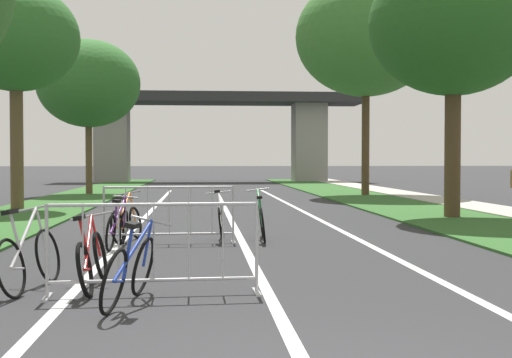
{
  "coord_description": "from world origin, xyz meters",
  "views": [
    {
      "loc": [
        -0.77,
        -4.09,
        1.54
      ],
      "look_at": [
        0.59,
        12.81,
        1.05
      ],
      "focal_mm": 48.77,
      "sensor_mm": 36.0,
      "label": 1
    }
  ],
  "objects_px": {
    "crowd_barrier_nearest": "(154,250)",
    "tree_left_oak_mid": "(16,39)",
    "bicycle_purple_0": "(118,227)",
    "bicycle_green_2": "(262,221)",
    "crowd_barrier_second": "(169,215)",
    "tree_right_oak_near": "(366,37)",
    "bicycle_silver_5": "(29,257)",
    "tree_right_pine_near": "(454,25)",
    "bicycle_white_4": "(221,220)",
    "bicycle_blue_6": "(130,270)",
    "tree_left_pine_far": "(88,84)",
    "bicycle_red_3": "(92,259)",
    "bicycle_orange_1": "(126,223)"
  },
  "relations": [
    {
      "from": "tree_left_oak_mid",
      "to": "bicycle_purple_0",
      "type": "bearing_deg",
      "value": -66.24
    },
    {
      "from": "bicycle_purple_0",
      "to": "bicycle_white_4",
      "type": "xyz_separation_m",
      "value": [
        1.81,
        1.03,
        0.02
      ]
    },
    {
      "from": "tree_left_oak_mid",
      "to": "crowd_barrier_second",
      "type": "height_order",
      "value": "tree_left_oak_mid"
    },
    {
      "from": "tree_right_oak_near",
      "to": "bicycle_red_3",
      "type": "distance_m",
      "value": 22.75
    },
    {
      "from": "bicycle_orange_1",
      "to": "bicycle_silver_5",
      "type": "height_order",
      "value": "bicycle_silver_5"
    },
    {
      "from": "crowd_barrier_nearest",
      "to": "bicycle_silver_5",
      "type": "relative_size",
      "value": 1.4
    },
    {
      "from": "tree_right_oak_near",
      "to": "bicycle_green_2",
      "type": "relative_size",
      "value": 5.47
    },
    {
      "from": "tree_right_oak_near",
      "to": "crowd_barrier_nearest",
      "type": "bearing_deg",
      "value": -109.64
    },
    {
      "from": "crowd_barrier_nearest",
      "to": "tree_right_oak_near",
      "type": "bearing_deg",
      "value": 70.36
    },
    {
      "from": "tree_left_oak_mid",
      "to": "crowd_barrier_second",
      "type": "relative_size",
      "value": 2.82
    },
    {
      "from": "bicycle_red_3",
      "to": "bicycle_blue_6",
      "type": "height_order",
      "value": "bicycle_blue_6"
    },
    {
      "from": "crowd_barrier_nearest",
      "to": "bicycle_green_2",
      "type": "bearing_deg",
      "value": 72.23
    },
    {
      "from": "tree_left_oak_mid",
      "to": "bicycle_green_2",
      "type": "relative_size",
      "value": 4.06
    },
    {
      "from": "crowd_barrier_nearest",
      "to": "tree_left_oak_mid",
      "type": "bearing_deg",
      "value": 110.16
    },
    {
      "from": "tree_left_oak_mid",
      "to": "bicycle_green_2",
      "type": "xyz_separation_m",
      "value": [
        6.65,
        -8.33,
        -4.76
      ]
    },
    {
      "from": "crowd_barrier_nearest",
      "to": "bicycle_orange_1",
      "type": "distance_m",
      "value": 5.27
    },
    {
      "from": "tree_right_pine_near",
      "to": "bicycle_green_2",
      "type": "distance_m",
      "value": 8.3
    },
    {
      "from": "tree_right_oak_near",
      "to": "bicycle_green_2",
      "type": "distance_m",
      "value": 17.7
    },
    {
      "from": "tree_right_pine_near",
      "to": "bicycle_green_2",
      "type": "bearing_deg",
      "value": -140.49
    },
    {
      "from": "crowd_barrier_nearest",
      "to": "bicycle_blue_6",
      "type": "height_order",
      "value": "crowd_barrier_nearest"
    },
    {
      "from": "tree_right_pine_near",
      "to": "bicycle_purple_0",
      "type": "relative_size",
      "value": 4.12
    },
    {
      "from": "tree_left_oak_mid",
      "to": "tree_right_pine_near",
      "type": "height_order",
      "value": "tree_right_pine_near"
    },
    {
      "from": "crowd_barrier_nearest",
      "to": "crowd_barrier_second",
      "type": "distance_m",
      "value": 4.82
    },
    {
      "from": "tree_right_oak_near",
      "to": "bicycle_silver_5",
      "type": "relative_size",
      "value": 5.31
    },
    {
      "from": "bicycle_purple_0",
      "to": "bicycle_green_2",
      "type": "height_order",
      "value": "bicycle_green_2"
    },
    {
      "from": "tree_left_pine_far",
      "to": "bicycle_red_3",
      "type": "relative_size",
      "value": 3.87
    },
    {
      "from": "crowd_barrier_nearest",
      "to": "bicycle_orange_1",
      "type": "bearing_deg",
      "value": 99.31
    },
    {
      "from": "tree_left_oak_mid",
      "to": "bicycle_orange_1",
      "type": "bearing_deg",
      "value": -63.74
    },
    {
      "from": "bicycle_red_3",
      "to": "bicycle_silver_5",
      "type": "xyz_separation_m",
      "value": [
        -0.72,
        -0.02,
        0.03
      ]
    },
    {
      "from": "tree_right_pine_near",
      "to": "bicycle_orange_1",
      "type": "height_order",
      "value": "tree_right_pine_near"
    },
    {
      "from": "tree_left_pine_far",
      "to": "crowd_barrier_second",
      "type": "height_order",
      "value": "tree_left_pine_far"
    },
    {
      "from": "tree_right_pine_near",
      "to": "bicycle_white_4",
      "type": "distance_m",
      "value": 8.76
    },
    {
      "from": "tree_right_pine_near",
      "to": "crowd_barrier_nearest",
      "type": "relative_size",
      "value": 2.85
    },
    {
      "from": "crowd_barrier_second",
      "to": "bicycle_purple_0",
      "type": "distance_m",
      "value": 1.02
    },
    {
      "from": "tree_left_pine_far",
      "to": "bicycle_white_4",
      "type": "distance_m",
      "value": 18.41
    },
    {
      "from": "tree_right_oak_near",
      "to": "bicycle_blue_6",
      "type": "height_order",
      "value": "tree_right_oak_near"
    },
    {
      "from": "crowd_barrier_nearest",
      "to": "bicycle_blue_6",
      "type": "bearing_deg",
      "value": -113.8
    },
    {
      "from": "tree_right_pine_near",
      "to": "bicycle_silver_5",
      "type": "distance_m",
      "value": 13.3
    },
    {
      "from": "tree_left_pine_far",
      "to": "bicycle_white_4",
      "type": "xyz_separation_m",
      "value": [
        5.15,
        -17.12,
        -4.39
      ]
    },
    {
      "from": "tree_right_pine_near",
      "to": "crowd_barrier_second",
      "type": "height_order",
      "value": "tree_right_pine_near"
    },
    {
      "from": "bicycle_green_2",
      "to": "tree_left_oak_mid",
      "type": "bearing_deg",
      "value": 131.71
    },
    {
      "from": "bicycle_silver_5",
      "to": "crowd_barrier_nearest",
      "type": "bearing_deg",
      "value": -7.53
    },
    {
      "from": "crowd_barrier_second",
      "to": "tree_left_oak_mid",
      "type": "bearing_deg",
      "value": 119.47
    },
    {
      "from": "tree_right_pine_near",
      "to": "tree_right_oak_near",
      "type": "relative_size",
      "value": 0.75
    },
    {
      "from": "crowd_barrier_nearest",
      "to": "crowd_barrier_second",
      "type": "bearing_deg",
      "value": 90.5
    },
    {
      "from": "bicycle_silver_5",
      "to": "bicycle_blue_6",
      "type": "height_order",
      "value": "bicycle_silver_5"
    },
    {
      "from": "bicycle_red_3",
      "to": "bicycle_blue_6",
      "type": "relative_size",
      "value": 1.03
    },
    {
      "from": "bicycle_green_2",
      "to": "bicycle_white_4",
      "type": "xyz_separation_m",
      "value": [
        -0.77,
        0.12,
        0.0
      ]
    },
    {
      "from": "tree_left_pine_far",
      "to": "bicycle_blue_6",
      "type": "bearing_deg",
      "value": -80.04
    },
    {
      "from": "tree_right_pine_near",
      "to": "crowd_barrier_nearest",
      "type": "distance_m",
      "value": 12.71
    }
  ]
}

